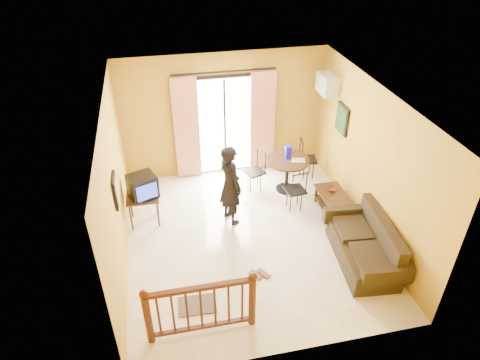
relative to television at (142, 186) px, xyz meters
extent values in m
plane|color=beige|center=(1.87, -0.91, -0.84)|extent=(5.00, 5.00, 0.00)
plane|color=white|center=(1.87, -0.91, 1.96)|extent=(5.00, 5.00, 0.00)
plane|color=#B78C23|center=(1.87, 1.59, 0.56)|extent=(4.50, 0.00, 4.50)
plane|color=#B78C23|center=(1.87, -3.41, 0.56)|extent=(4.50, 0.00, 4.50)
plane|color=#B78C23|center=(-0.38, -0.91, 0.56)|extent=(0.00, 5.00, 5.00)
plane|color=#B78C23|center=(4.12, -0.91, 0.56)|extent=(0.00, 5.00, 5.00)
cube|color=black|center=(1.87, 1.57, 0.31)|extent=(1.34, 0.03, 2.34)
cube|color=white|center=(1.87, 1.54, 0.31)|extent=(1.20, 0.04, 2.20)
cube|color=black|center=(1.87, 1.52, 0.31)|extent=(0.04, 0.02, 2.20)
cube|color=beige|center=(1.02, 1.49, 0.36)|extent=(0.55, 0.08, 2.35)
cube|color=beige|center=(2.72, 1.49, 0.36)|extent=(0.55, 0.08, 2.35)
cylinder|color=black|center=(1.87, 1.49, 1.58)|extent=(2.20, 0.04, 0.04)
cube|color=black|center=(-0.03, 0.00, -0.24)|extent=(0.61, 0.51, 0.04)
cylinder|color=black|center=(-0.29, -0.20, -0.54)|extent=(0.04, 0.04, 0.59)
cylinder|color=black|center=(0.22, -0.20, -0.54)|extent=(0.04, 0.04, 0.59)
cylinder|color=black|center=(-0.29, 0.21, -0.54)|extent=(0.04, 0.04, 0.59)
cylinder|color=black|center=(0.22, 0.21, -0.54)|extent=(0.04, 0.04, 0.59)
cube|color=black|center=(0.00, 0.00, 0.00)|extent=(0.62, 0.59, 0.45)
cube|color=#2531DF|center=(0.08, -0.21, 0.00)|extent=(0.38, 0.15, 0.32)
cube|color=black|center=(-0.35, -1.11, 0.71)|extent=(0.04, 0.42, 0.52)
cube|color=#5E5750|center=(-0.33, -1.11, 0.71)|extent=(0.01, 0.34, 0.44)
cylinder|color=black|center=(3.03, 0.49, -0.09)|extent=(0.92, 0.92, 0.04)
cylinder|color=black|center=(3.03, 0.49, -0.46)|extent=(0.08, 0.08, 0.75)
cylinder|color=black|center=(3.03, 0.49, -0.82)|extent=(0.45, 0.45, 0.03)
cylinder|color=#1816D1|center=(3.05, 0.57, 0.07)|extent=(0.15, 0.15, 0.28)
cube|color=beige|center=(3.23, 0.39, -0.06)|extent=(0.32, 0.26, 0.02)
cube|color=silver|center=(3.97, 1.04, 1.31)|extent=(0.30, 0.60, 0.40)
cube|color=gray|center=(3.82, 1.04, 1.31)|extent=(0.02, 0.56, 0.36)
cube|color=black|center=(4.09, 0.39, 0.81)|extent=(0.04, 0.50, 0.60)
cube|color=black|center=(4.06, 0.39, 0.81)|extent=(0.01, 0.42, 0.52)
cube|color=black|center=(3.72, -0.48, -0.44)|extent=(0.52, 0.93, 0.04)
cube|color=black|center=(3.72, -0.48, -0.71)|extent=(0.48, 0.89, 0.03)
cube|color=black|center=(3.51, -0.89, -0.64)|extent=(0.05, 0.05, 0.39)
cube|color=black|center=(3.93, -0.89, -0.64)|extent=(0.05, 0.05, 0.39)
cube|color=black|center=(3.51, -0.06, -0.64)|extent=(0.05, 0.05, 0.39)
cube|color=black|center=(3.93, -0.06, -0.64)|extent=(0.05, 0.05, 0.39)
imported|color=#51271C|center=(3.72, -0.32, -0.40)|extent=(0.22, 0.22, 0.05)
cube|color=black|center=(3.67, -1.92, -0.63)|extent=(0.98, 1.72, 0.41)
cube|color=black|center=(3.98, -1.92, -0.27)|extent=(0.35, 1.65, 0.56)
cube|color=black|center=(3.67, -2.72, -0.41)|extent=(0.83, 0.25, 0.31)
cube|color=black|center=(3.67, -1.12, -0.41)|extent=(0.83, 0.25, 0.31)
cube|color=black|center=(3.62, -2.28, -0.40)|extent=(0.63, 0.72, 0.10)
cube|color=black|center=(3.62, -1.56, -0.40)|extent=(0.63, 0.72, 0.10)
imported|color=black|center=(1.63, -0.29, -0.01)|extent=(0.60, 0.71, 1.66)
cylinder|color=#471E0F|center=(-0.03, -2.81, -0.38)|extent=(0.11, 0.11, 0.92)
cylinder|color=#471E0F|center=(1.47, -2.81, -0.38)|extent=(0.11, 0.11, 0.92)
sphere|color=#471E0F|center=(-0.03, -2.81, 0.13)|extent=(0.13, 0.13, 0.13)
sphere|color=#471E0F|center=(1.47, -2.81, 0.13)|extent=(0.13, 0.13, 0.13)
cube|color=#471E0F|center=(0.72, -2.81, 0.08)|extent=(1.55, 0.08, 0.06)
cube|color=#471E0F|center=(0.72, -2.81, -0.74)|extent=(1.55, 0.06, 0.05)
cube|color=#524841|center=(0.70, -2.32, -0.83)|extent=(0.62, 0.43, 0.02)
cube|color=#51271C|center=(1.76, -1.89, -0.82)|extent=(0.21, 0.27, 0.03)
cube|color=#51271C|center=(1.90, -1.89, -0.82)|extent=(0.21, 0.27, 0.03)
camera|label=1|loc=(0.41, -6.90, 4.55)|focal=32.00mm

